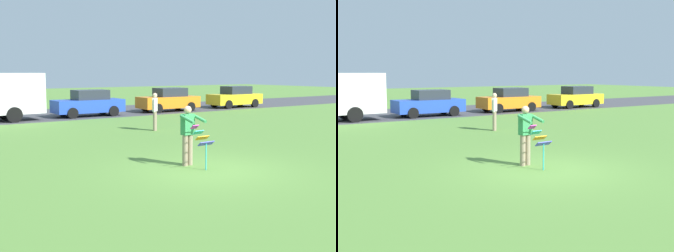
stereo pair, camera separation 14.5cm
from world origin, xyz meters
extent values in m
plane|color=#568438|center=(0.00, 0.00, 0.00)|extent=(120.00, 120.00, 0.00)
cube|color=#424247|center=(0.00, 18.01, 0.01)|extent=(120.00, 8.00, 0.01)
cylinder|color=gray|center=(-0.02, 0.83, 0.45)|extent=(0.16, 0.16, 0.90)
cylinder|color=gray|center=(-0.20, 0.82, 0.45)|extent=(0.16, 0.16, 0.90)
cube|color=#338C4C|center=(-0.11, 0.82, 1.20)|extent=(0.37, 0.24, 0.60)
sphere|color=tan|center=(-0.11, 0.82, 1.62)|extent=(0.22, 0.22, 0.22)
cylinder|color=#338C4C|center=(0.12, 0.59, 1.38)|extent=(0.12, 0.59, 0.24)
cylinder|color=#338C4C|center=(-0.32, 0.57, 1.38)|extent=(0.12, 0.59, 0.24)
cube|color=#D83399|center=(-0.10, 0.51, 1.16)|extent=(0.23, 0.15, 0.12)
cube|color=#33BFBF|center=(-0.09, 0.35, 1.02)|extent=(0.33, 0.16, 0.12)
cube|color=orange|center=(-0.08, 0.19, 0.88)|extent=(0.42, 0.16, 0.12)
cube|color=#4C4CCC|center=(-0.07, 0.03, 0.75)|extent=(0.52, 0.17, 0.12)
cylinder|color=#33BFBF|center=(-0.07, 0.03, 0.37)|extent=(0.04, 0.04, 0.74)
cube|color=silver|center=(-1.55, 15.62, 1.52)|extent=(4.22, 2.05, 2.20)
cylinder|color=black|center=(-1.18, 14.71, 0.42)|extent=(0.84, 0.29, 0.84)
cylinder|color=black|center=(-1.21, 16.55, 0.42)|extent=(0.84, 0.29, 0.84)
cube|color=#2347B7|center=(3.48, 15.61, 0.64)|extent=(4.25, 1.82, 0.76)
cube|color=#282D38|center=(3.63, 15.61, 1.30)|extent=(2.06, 1.45, 0.60)
cylinder|color=black|center=(2.15, 14.84, 0.32)|extent=(0.65, 0.24, 0.64)
cylinder|color=black|center=(2.20, 16.46, 0.32)|extent=(0.65, 0.24, 0.64)
cylinder|color=black|center=(4.75, 14.77, 0.32)|extent=(0.65, 0.24, 0.64)
cylinder|color=black|center=(4.80, 16.38, 0.32)|extent=(0.65, 0.24, 0.64)
cube|color=orange|center=(9.36, 15.61, 0.64)|extent=(4.26, 1.85, 0.76)
cube|color=#282D38|center=(9.51, 15.61, 1.30)|extent=(2.07, 1.47, 0.60)
cylinder|color=black|center=(8.03, 14.85, 0.32)|extent=(0.65, 0.24, 0.64)
cylinder|color=black|center=(8.08, 16.47, 0.32)|extent=(0.65, 0.24, 0.64)
cylinder|color=black|center=(10.63, 14.76, 0.32)|extent=(0.65, 0.24, 0.64)
cylinder|color=black|center=(10.69, 16.37, 0.32)|extent=(0.65, 0.24, 0.64)
cube|color=yellow|center=(15.44, 15.61, 0.64)|extent=(4.23, 1.78, 0.76)
cube|color=#282D38|center=(15.59, 15.61, 1.30)|extent=(2.04, 1.43, 0.60)
cylinder|color=black|center=(14.12, 14.83, 0.32)|extent=(0.64, 0.23, 0.64)
cylinder|color=black|center=(14.15, 16.44, 0.32)|extent=(0.64, 0.23, 0.64)
cylinder|color=black|center=(16.73, 14.78, 0.32)|extent=(0.64, 0.23, 0.64)
cylinder|color=black|center=(16.76, 16.39, 0.32)|extent=(0.64, 0.23, 0.64)
cylinder|color=gray|center=(3.33, 7.90, 0.45)|extent=(0.16, 0.16, 0.90)
cylinder|color=gray|center=(3.22, 7.76, 0.45)|extent=(0.16, 0.16, 0.90)
cube|color=silver|center=(3.27, 7.83, 1.20)|extent=(0.40, 0.42, 0.60)
sphere|color=beige|center=(3.27, 7.83, 1.62)|extent=(0.22, 0.22, 0.22)
cylinder|color=silver|center=(3.42, 8.02, 1.17)|extent=(0.09, 0.09, 0.58)
cylinder|color=silver|center=(3.13, 7.64, 1.17)|extent=(0.09, 0.09, 0.58)
camera|label=1|loc=(-7.78, -9.38, 2.71)|focal=47.83mm
camera|label=2|loc=(-7.66, -9.46, 2.71)|focal=47.83mm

